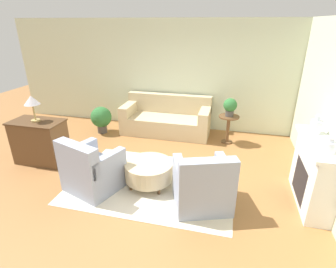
{
  "coord_description": "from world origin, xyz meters",
  "views": [
    {
      "loc": [
        1.25,
        -3.86,
        2.7
      ],
      "look_at": [
        0.15,
        0.55,
        0.75
      ],
      "focal_mm": 28.0,
      "sensor_mm": 36.0,
      "label": 1
    }
  ],
  "objects_px": {
    "vase_mantel_near": "(316,126)",
    "armchair_right": "(203,186)",
    "ottoman_table": "(149,171)",
    "armchair_left": "(91,171)",
    "vase_mantel_far": "(329,146)",
    "dresser": "(40,141)",
    "couch": "(166,120)",
    "potted_plant_floor": "(101,118)",
    "side_table": "(228,125)",
    "potted_plant_on_side_table": "(230,106)",
    "table_lamp": "(32,101)"
  },
  "relations": [
    {
      "from": "armchair_left",
      "to": "potted_plant_floor",
      "type": "height_order",
      "value": "armchair_left"
    },
    {
      "from": "table_lamp",
      "to": "vase_mantel_far",
      "type": "bearing_deg",
      "value": -5.4
    },
    {
      "from": "couch",
      "to": "potted_plant_on_side_table",
      "type": "bearing_deg",
      "value": -10.15
    },
    {
      "from": "armchair_right",
      "to": "potted_plant_floor",
      "type": "distance_m",
      "value": 3.79
    },
    {
      "from": "ottoman_table",
      "to": "potted_plant_floor",
      "type": "height_order",
      "value": "potted_plant_floor"
    },
    {
      "from": "couch",
      "to": "side_table",
      "type": "height_order",
      "value": "couch"
    },
    {
      "from": "vase_mantel_far",
      "to": "dresser",
      "type": "bearing_deg",
      "value": 174.6
    },
    {
      "from": "armchair_right",
      "to": "vase_mantel_far",
      "type": "relative_size",
      "value": 4.99
    },
    {
      "from": "ottoman_table",
      "to": "potted_plant_on_side_table",
      "type": "distance_m",
      "value": 2.59
    },
    {
      "from": "vase_mantel_far",
      "to": "table_lamp",
      "type": "height_order",
      "value": "table_lamp"
    },
    {
      "from": "couch",
      "to": "table_lamp",
      "type": "distance_m",
      "value": 3.17
    },
    {
      "from": "armchair_left",
      "to": "vase_mantel_far",
      "type": "bearing_deg",
      "value": 2.99
    },
    {
      "from": "armchair_left",
      "to": "vase_mantel_far",
      "type": "height_order",
      "value": "vase_mantel_far"
    },
    {
      "from": "couch",
      "to": "vase_mantel_near",
      "type": "relative_size",
      "value": 7.91
    },
    {
      "from": "ottoman_table",
      "to": "side_table",
      "type": "bearing_deg",
      "value": 59.27
    },
    {
      "from": "couch",
      "to": "potted_plant_floor",
      "type": "height_order",
      "value": "couch"
    },
    {
      "from": "armchair_right",
      "to": "potted_plant_floor",
      "type": "bearing_deg",
      "value": 140.85
    },
    {
      "from": "ottoman_table",
      "to": "armchair_left",
      "type": "bearing_deg",
      "value": -157.1
    },
    {
      "from": "vase_mantel_near",
      "to": "vase_mantel_far",
      "type": "height_order",
      "value": "vase_mantel_near"
    },
    {
      "from": "armchair_left",
      "to": "vase_mantel_far",
      "type": "relative_size",
      "value": 4.99
    },
    {
      "from": "potted_plant_on_side_table",
      "to": "couch",
      "type": "bearing_deg",
      "value": 169.85
    },
    {
      "from": "couch",
      "to": "vase_mantel_far",
      "type": "distance_m",
      "value": 4.03
    },
    {
      "from": "couch",
      "to": "dresser",
      "type": "distance_m",
      "value": 3.03
    },
    {
      "from": "side_table",
      "to": "vase_mantel_near",
      "type": "height_order",
      "value": "vase_mantel_near"
    },
    {
      "from": "armchair_left",
      "to": "side_table",
      "type": "distance_m",
      "value": 3.36
    },
    {
      "from": "armchair_right",
      "to": "dresser",
      "type": "xyz_separation_m",
      "value": [
        -3.41,
        0.66,
        0.09
      ]
    },
    {
      "from": "vase_mantel_far",
      "to": "potted_plant_floor",
      "type": "relative_size",
      "value": 0.3
    },
    {
      "from": "armchair_right",
      "to": "table_lamp",
      "type": "xyz_separation_m",
      "value": [
        -3.41,
        0.66,
        0.92
      ]
    },
    {
      "from": "armchair_left",
      "to": "side_table",
      "type": "height_order",
      "value": "armchair_left"
    },
    {
      "from": "vase_mantel_far",
      "to": "potted_plant_on_side_table",
      "type": "xyz_separation_m",
      "value": [
        -1.35,
        2.36,
        -0.24
      ]
    },
    {
      "from": "armchair_left",
      "to": "armchair_right",
      "type": "relative_size",
      "value": 1.0
    },
    {
      "from": "armchair_left",
      "to": "potted_plant_on_side_table",
      "type": "xyz_separation_m",
      "value": [
        2.19,
        2.54,
        0.54
      ]
    },
    {
      "from": "ottoman_table",
      "to": "vase_mantel_near",
      "type": "relative_size",
      "value": 2.98
    },
    {
      "from": "dresser",
      "to": "vase_mantel_near",
      "type": "bearing_deg",
      "value": 2.49
    },
    {
      "from": "couch",
      "to": "side_table",
      "type": "distance_m",
      "value": 1.61
    },
    {
      "from": "ottoman_table",
      "to": "side_table",
      "type": "relative_size",
      "value": 1.25
    },
    {
      "from": "couch",
      "to": "ottoman_table",
      "type": "distance_m",
      "value": 2.46
    },
    {
      "from": "armchair_right",
      "to": "side_table",
      "type": "relative_size",
      "value": 1.55
    },
    {
      "from": "vase_mantel_near",
      "to": "armchair_right",
      "type": "bearing_deg",
      "value": -151.72
    },
    {
      "from": "armchair_right",
      "to": "ottoman_table",
      "type": "distance_m",
      "value": 1.07
    },
    {
      "from": "potted_plant_floor",
      "to": "table_lamp",
      "type": "distance_m",
      "value": 2.0
    },
    {
      "from": "dresser",
      "to": "vase_mantel_near",
      "type": "height_order",
      "value": "vase_mantel_near"
    },
    {
      "from": "couch",
      "to": "dresser",
      "type": "xyz_separation_m",
      "value": [
        -2.11,
        -2.16,
        0.12
      ]
    },
    {
      "from": "vase_mantel_near",
      "to": "dresser",
      "type": "bearing_deg",
      "value": -177.51
    },
    {
      "from": "table_lamp",
      "to": "armchair_left",
      "type": "bearing_deg",
      "value": -23.69
    },
    {
      "from": "potted_plant_on_side_table",
      "to": "dresser",
      "type": "bearing_deg",
      "value": -153.05
    },
    {
      "from": "ottoman_table",
      "to": "dresser",
      "type": "height_order",
      "value": "dresser"
    },
    {
      "from": "side_table",
      "to": "potted_plant_on_side_table",
      "type": "distance_m",
      "value": 0.47
    },
    {
      "from": "armchair_right",
      "to": "potted_plant_floor",
      "type": "relative_size",
      "value": 1.51
    },
    {
      "from": "couch",
      "to": "table_lamp",
      "type": "height_order",
      "value": "table_lamp"
    }
  ]
}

